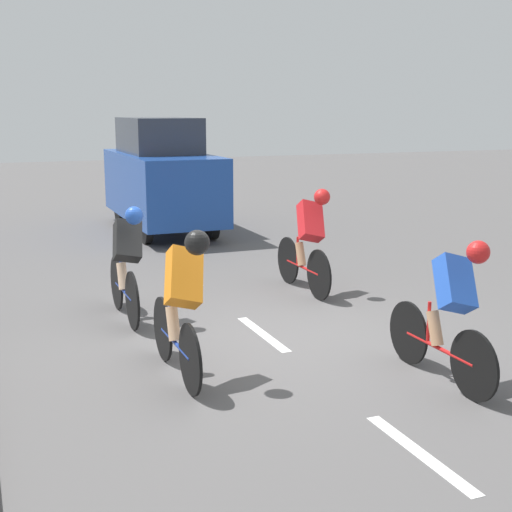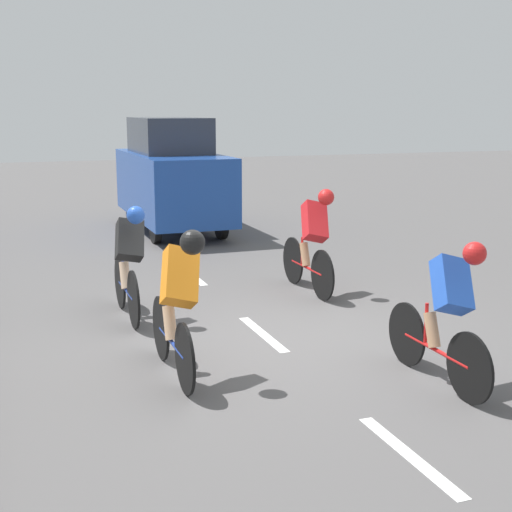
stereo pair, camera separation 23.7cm
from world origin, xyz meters
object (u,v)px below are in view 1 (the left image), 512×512
at_px(cyclist_black, 127,261).
at_px(cyclist_red, 308,238).
at_px(cyclist_blue, 450,307).
at_px(cyclist_orange, 182,299).
at_px(support_car, 161,176).

xyz_separation_m(cyclist_black, cyclist_red, (-2.71, -0.43, 0.04)).
xyz_separation_m(cyclist_red, cyclist_blue, (0.27, 3.65, -0.04)).
bearing_deg(cyclist_blue, cyclist_red, -94.28).
bearing_deg(cyclist_red, cyclist_black, 8.92).
height_order(cyclist_orange, cyclist_red, cyclist_red).
xyz_separation_m(cyclist_orange, cyclist_black, (0.10, -2.17, -0.05)).
bearing_deg(cyclist_orange, cyclist_black, -87.49).
height_order(cyclist_black, cyclist_blue, cyclist_black).
distance_m(cyclist_black, support_car, 6.72).
bearing_deg(support_car, cyclist_orange, 76.87).
bearing_deg(support_car, cyclist_red, 96.00).
xyz_separation_m(cyclist_orange, support_car, (-1.99, -8.54, 0.38)).
height_order(cyclist_red, cyclist_blue, cyclist_red).
bearing_deg(cyclist_orange, cyclist_blue, 155.68).
xyz_separation_m(cyclist_orange, cyclist_blue, (-2.34, 1.06, -0.05)).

